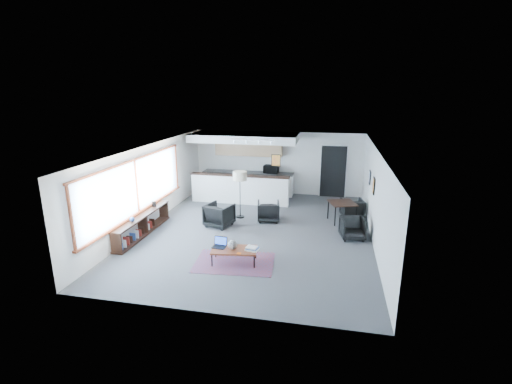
% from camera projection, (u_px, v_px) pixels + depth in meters
% --- Properties ---
extents(room, '(7.02, 9.02, 2.62)m').
position_uv_depth(room, '(256.00, 191.00, 11.28)').
color(room, '#49494B').
rests_on(room, ground).
extents(window, '(0.10, 5.95, 1.66)m').
position_uv_depth(window, '(136.00, 188.00, 11.06)').
color(window, '#8CBFFF').
rests_on(window, room).
extents(console, '(0.35, 3.00, 0.80)m').
position_uv_depth(console, '(142.00, 225.00, 11.20)').
color(console, black).
rests_on(console, floor).
extents(kitchenette, '(4.20, 1.96, 2.60)m').
position_uv_depth(kitchenette, '(245.00, 164.00, 14.99)').
color(kitchenette, white).
rests_on(kitchenette, floor).
extents(doorway, '(1.10, 0.12, 2.15)m').
position_uv_depth(doorway, '(333.00, 171.00, 15.06)').
color(doorway, black).
rests_on(doorway, room).
extents(track_light, '(1.60, 0.07, 0.15)m').
position_uv_depth(track_light, '(252.00, 141.00, 13.13)').
color(track_light, silver).
rests_on(track_light, room).
extents(wall_art_lower, '(0.03, 0.38, 0.48)m').
position_uv_depth(wall_art_lower, '(374.00, 186.00, 10.91)').
color(wall_art_lower, black).
rests_on(wall_art_lower, room).
extents(wall_art_upper, '(0.03, 0.34, 0.44)m').
position_uv_depth(wall_art_upper, '(370.00, 177.00, 12.15)').
color(wall_art_upper, black).
rests_on(wall_art_upper, room).
extents(kilim_rug, '(2.12, 1.54, 0.01)m').
position_uv_depth(kilim_rug, '(234.00, 262.00, 9.52)').
color(kilim_rug, '#5C3148').
rests_on(kilim_rug, floor).
extents(coffee_table, '(1.22, 0.76, 0.38)m').
position_uv_depth(coffee_table, '(234.00, 250.00, 9.43)').
color(coffee_table, maroon).
rests_on(coffee_table, floor).
extents(laptop, '(0.37, 0.31, 0.25)m').
position_uv_depth(laptop, '(220.00, 244.00, 9.56)').
color(laptop, black).
rests_on(laptop, coffee_table).
extents(ceramic_pot, '(0.24, 0.24, 0.24)m').
position_uv_depth(ceramic_pot, '(233.00, 245.00, 9.39)').
color(ceramic_pot, gray).
rests_on(ceramic_pot, coffee_table).
extents(book_stack, '(0.36, 0.31, 0.10)m').
position_uv_depth(book_stack, '(252.00, 248.00, 9.35)').
color(book_stack, silver).
rests_on(book_stack, coffee_table).
extents(coaster, '(0.11, 0.11, 0.01)m').
position_uv_depth(coaster, '(239.00, 253.00, 9.17)').
color(coaster, '#E5590C').
rests_on(coaster, coffee_table).
extents(armchair_left, '(0.96, 0.93, 0.81)m').
position_uv_depth(armchair_left, '(219.00, 214.00, 11.96)').
color(armchair_left, black).
rests_on(armchair_left, floor).
extents(armchair_right, '(0.83, 0.79, 0.74)m').
position_uv_depth(armchair_right, '(268.00, 210.00, 12.44)').
color(armchair_right, black).
rests_on(armchair_right, floor).
extents(floor_lamp, '(0.55, 0.55, 1.63)m').
position_uv_depth(floor_lamp, '(240.00, 178.00, 12.49)').
color(floor_lamp, black).
rests_on(floor_lamp, floor).
extents(dining_table, '(1.02, 1.02, 0.68)m').
position_uv_depth(dining_table, '(342.00, 204.00, 12.27)').
color(dining_table, black).
rests_on(dining_table, floor).
extents(dining_chair_near, '(0.68, 0.65, 0.60)m').
position_uv_depth(dining_chair_near, '(352.00, 229.00, 10.97)').
color(dining_chair_near, black).
rests_on(dining_chair_near, floor).
extents(dining_chair_far, '(0.72, 0.70, 0.62)m').
position_uv_depth(dining_chair_far, '(352.00, 209.00, 12.75)').
color(dining_chair_far, black).
rests_on(dining_chair_far, floor).
extents(microwave, '(0.61, 0.37, 0.40)m').
position_uv_depth(microwave, '(271.00, 168.00, 15.28)').
color(microwave, black).
rests_on(microwave, kitchenette).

